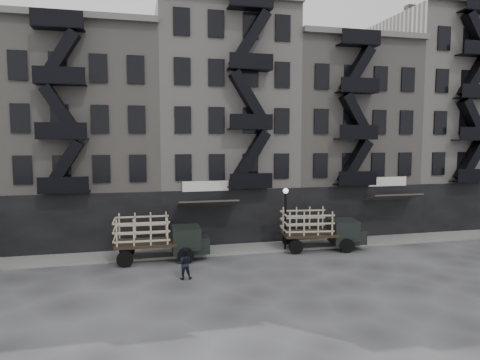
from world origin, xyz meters
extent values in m
plane|color=#38383A|center=(0.00, 0.00, 0.00)|extent=(140.00, 140.00, 0.00)
cube|color=slate|center=(0.00, 3.75, 0.07)|extent=(55.00, 2.50, 0.15)
cube|color=gray|center=(-10.00, 10.00, 7.50)|extent=(10.00, 10.00, 15.00)
cube|color=black|center=(-10.00, 5.05, 2.00)|extent=(10.00, 0.35, 4.00)
cube|color=#595651|center=(-10.00, 4.85, 15.20)|extent=(10.00, 0.50, 0.40)
cube|color=#4C4744|center=(-13.00, 10.00, 15.60)|extent=(0.70, 0.70, 1.20)
cube|color=#4C4744|center=(-7.50, 10.00, 15.60)|extent=(0.70, 0.70, 1.20)
cube|color=#A49E97|center=(0.00, 10.00, 8.50)|extent=(10.00, 10.00, 17.00)
cube|color=black|center=(0.00, 5.05, 2.00)|extent=(10.00, 0.35, 4.00)
cube|color=#4C4744|center=(-3.00, 10.00, 17.60)|extent=(0.70, 0.70, 1.20)
cube|color=#4C4744|center=(2.50, 10.00, 17.60)|extent=(0.70, 0.70, 1.20)
cube|color=gray|center=(10.00, 10.00, 7.50)|extent=(10.00, 10.00, 15.00)
cube|color=black|center=(10.00, 5.05, 2.00)|extent=(10.00, 0.35, 4.00)
cube|color=#595651|center=(10.00, 4.85, 15.20)|extent=(10.00, 0.50, 0.40)
cube|color=#4C4744|center=(7.00, 10.00, 15.60)|extent=(0.70, 0.70, 1.20)
cube|color=#4C4744|center=(12.50, 10.00, 15.60)|extent=(0.70, 0.70, 1.20)
cube|color=#A49E97|center=(20.00, 10.00, 9.00)|extent=(10.00, 10.00, 18.00)
cube|color=black|center=(20.00, 5.05, 2.00)|extent=(10.00, 0.35, 4.00)
cube|color=#4C4744|center=(17.00, 10.00, 18.60)|extent=(0.70, 0.70, 1.20)
cube|color=#4C4744|center=(22.50, 10.00, 18.60)|extent=(0.70, 0.70, 1.20)
cylinder|color=black|center=(3.00, 2.60, 2.00)|extent=(0.14, 0.14, 4.00)
sphere|color=silver|center=(3.00, 2.60, 4.10)|extent=(0.36, 0.36, 0.36)
cube|color=black|center=(-6.14, 2.44, 1.14)|extent=(3.74, 2.27, 0.19)
cube|color=black|center=(-3.65, 2.36, 1.24)|extent=(1.79, 2.00, 1.62)
cube|color=black|center=(-2.68, 2.33, 0.92)|extent=(0.91, 1.65, 0.97)
cylinder|color=black|center=(-3.79, 1.29, 0.49)|extent=(0.98, 0.27, 0.97)
cylinder|color=black|center=(-3.73, 3.45, 0.49)|extent=(0.98, 0.27, 0.97)
cylinder|color=black|center=(-7.36, 1.40, 0.49)|extent=(0.98, 0.27, 0.97)
cylinder|color=black|center=(-7.29, 3.56, 0.49)|extent=(0.98, 0.27, 0.97)
cube|color=black|center=(4.74, 2.68, 1.11)|extent=(3.82, 2.55, 0.19)
cube|color=black|center=(7.15, 2.37, 1.21)|extent=(1.92, 2.10, 1.58)
cube|color=black|center=(8.09, 2.25, 0.90)|extent=(1.04, 1.68, 0.95)
cylinder|color=black|center=(6.91, 1.34, 0.47)|extent=(0.97, 0.35, 0.95)
cylinder|color=black|center=(7.18, 3.43, 0.47)|extent=(0.97, 0.35, 0.95)
cylinder|color=black|center=(3.46, 1.79, 0.47)|extent=(0.97, 0.35, 0.95)
cylinder|color=black|center=(3.73, 3.88, 0.47)|extent=(0.97, 0.35, 0.95)
imported|color=black|center=(-4.20, -1.52, 0.85)|extent=(0.85, 0.68, 1.70)
camera|label=1|loc=(-6.49, -24.03, 7.50)|focal=32.00mm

